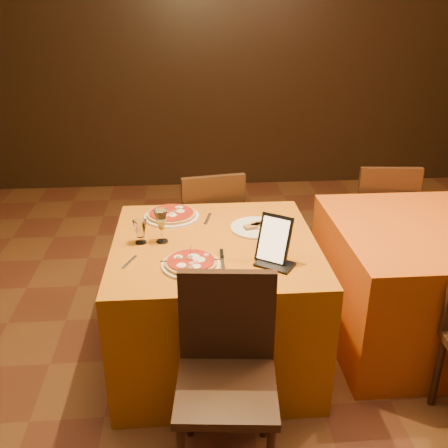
{
  "coord_description": "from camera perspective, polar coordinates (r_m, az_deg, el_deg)",
  "views": [
    {
      "loc": [
        -0.29,
        -1.95,
        1.94
      ],
      "look_at": [
        -0.1,
        0.44,
        0.86
      ],
      "focal_mm": 40.0,
      "sensor_mm": 36.0,
      "label": 1
    }
  ],
  "objects": [
    {
      "name": "pizza_far",
      "position": [
        3.0,
        -6.01,
        1.0
      ],
      "size": [
        0.33,
        0.33,
        0.03
      ],
      "rotation": [
        0.0,
        0.0,
        0.11
      ],
      "color": "white",
      "rests_on": "main_table"
    },
    {
      "name": "water_glass",
      "position": [
        2.69,
        -9.55,
        -0.89
      ],
      "size": [
        0.06,
        0.06,
        0.13
      ],
      "primitive_type": null,
      "rotation": [
        0.0,
        0.0,
        -0.08
      ],
      "color": "white",
      "rests_on": "main_table"
    },
    {
      "name": "pizza_near",
      "position": [
        2.45,
        -3.8,
        -4.53
      ],
      "size": [
        0.29,
        0.29,
        0.03
      ],
      "rotation": [
        0.0,
        0.0,
        -0.32
      ],
      "color": "white",
      "rests_on": "main_table"
    },
    {
      "name": "chair_side_far",
      "position": [
        3.89,
        17.03,
        0.64
      ],
      "size": [
        0.42,
        0.42,
        0.91
      ],
      "primitive_type": null,
      "rotation": [
        0.0,
        0.0,
        3.05
      ],
      "color": "black",
      "rests_on": "floor"
    },
    {
      "name": "wine_glass",
      "position": [
        2.67,
        -7.17,
        -0.21
      ],
      "size": [
        0.07,
        0.07,
        0.19
      ],
      "primitive_type": null,
      "rotation": [
        0.0,
        0.0,
        0.02
      ],
      "color": "#CDCF75",
      "rests_on": "main_table"
    },
    {
      "name": "fork_near",
      "position": [
        2.53,
        -10.73,
        -4.29
      ],
      "size": [
        0.07,
        0.14,
        0.01
      ],
      "primitive_type": "cube",
      "rotation": [
        0.0,
        0.0,
        1.17
      ],
      "color": "silver",
      "rests_on": "main_table"
    },
    {
      "name": "fork_far",
      "position": [
        2.97,
        -1.87,
        0.6
      ],
      "size": [
        0.06,
        0.17,
        0.01
      ],
      "primitive_type": "cube",
      "rotation": [
        0.0,
        0.0,
        1.34
      ],
      "color": "silver",
      "rests_on": "main_table"
    },
    {
      "name": "chair_main_near",
      "position": [
        2.2,
        0.28,
        -18.27
      ],
      "size": [
        0.44,
        0.44,
        0.91
      ],
      "primitive_type": null,
      "rotation": [
        0.0,
        0.0,
        -0.09
      ],
      "color": "black",
      "rests_on": "floor"
    },
    {
      "name": "wall_back",
      "position": [
        5.49,
        -1.46,
        18.54
      ],
      "size": [
        6.0,
        0.01,
        2.8
      ],
      "primitive_type": "cube",
      "color": "black",
      "rests_on": "floor"
    },
    {
      "name": "knife",
      "position": [
        2.48,
        -0.16,
        -4.42
      ],
      "size": [
        0.02,
        0.2,
        0.01
      ],
      "primitive_type": "cube",
      "rotation": [
        0.0,
        0.0,
        1.55
      ],
      "color": "#B8B6BE",
      "rests_on": "main_table"
    },
    {
      "name": "floor",
      "position": [
        2.77,
        3.02,
        -20.42
      ],
      "size": [
        6.0,
        7.0,
        0.01
      ],
      "primitive_type": "cube",
      "color": "#5E2D19",
      "rests_on": "ground"
    },
    {
      "name": "chair_main_far",
      "position": [
        3.56,
        -1.83,
        -0.5
      ],
      "size": [
        0.49,
        0.49,
        0.91
      ],
      "primitive_type": null,
      "rotation": [
        0.0,
        0.0,
        3.31
      ],
      "color": "black",
      "rests_on": "floor"
    },
    {
      "name": "main_table",
      "position": [
        2.89,
        -1.03,
        -8.68
      ],
      "size": [
        1.1,
        1.1,
        0.75
      ],
      "primitive_type": "cube",
      "color": "#B8600B",
      "rests_on": "floor"
    },
    {
      "name": "tablet",
      "position": [
        2.46,
        5.74,
        -1.72
      ],
      "size": [
        0.19,
        0.17,
        0.23
      ],
      "primitive_type": "cube",
      "rotation": [
        -0.35,
        0.0,
        -0.59
      ],
      "color": "black",
      "rests_on": "main_table"
    },
    {
      "name": "cutlet_dish",
      "position": [
        2.85,
        3.74,
        -0.32
      ],
      "size": [
        0.3,
        0.3,
        0.03
      ],
      "rotation": [
        0.0,
        0.0,
        0.21
      ],
      "color": "white",
      "rests_on": "main_table"
    },
    {
      "name": "side_table",
      "position": [
        3.28,
        21.61,
        -6.21
      ],
      "size": [
        1.1,
        1.1,
        0.75
      ],
      "primitive_type": "cube",
      "color": "#C2500C",
      "rests_on": "floor"
    }
  ]
}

